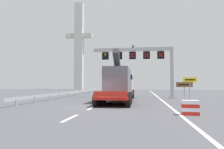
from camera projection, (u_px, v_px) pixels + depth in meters
ground at (94, 107)px, 17.62m from camera, size 112.00×112.00×0.00m
lane_markings at (115, 97)px, 31.63m from camera, size 0.20×42.91×0.01m
edge_line_right at (159, 98)px, 28.64m from camera, size 0.20×63.00×0.01m
overhead_lane_gantry at (142, 57)px, 29.01m from camera, size 11.10×0.90×7.19m
heavy_haul_truck_red at (120, 83)px, 24.67m from camera, size 3.05×14.07×5.30m
exit_sign_yellow at (190, 84)px, 20.91m from camera, size 1.34×0.15×2.53m
tourist_info_sign_brown at (184, 86)px, 23.87m from camera, size 1.80×0.15×2.10m
crash_barrier_striped at (190, 108)px, 12.89m from camera, size 1.04×0.58×0.90m
guardrail_left at (74, 92)px, 34.00m from camera, size 0.13×35.17×0.76m
bridge_pylon_distant at (79, 45)px, 71.33m from camera, size 9.00×2.00×29.17m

